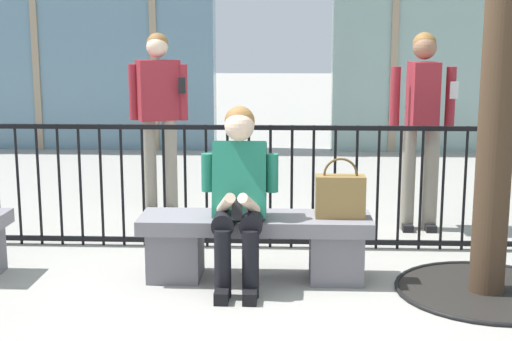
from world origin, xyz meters
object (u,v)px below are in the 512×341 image
handbag_on_bench (340,195)px  bystander_further_back (159,109)px  bystander_at_railing (422,116)px  stone_bench (255,241)px  seated_person_with_phone (239,191)px

handbag_on_bench → bystander_further_back: bystander_further_back is taller
bystander_at_railing → bystander_further_back: bearing=168.5°
handbag_on_bench → bystander_at_railing: 1.65m
handbag_on_bench → bystander_at_railing: bearing=60.3°
stone_bench → bystander_further_back: bearing=118.1°
handbag_on_bench → bystander_further_back: size_ratio=0.24×
handbag_on_bench → stone_bench: bearing=179.0°
handbag_on_bench → seated_person_with_phone: bearing=-170.2°
stone_bench → seated_person_with_phone: size_ratio=1.32×
stone_bench → handbag_on_bench: (0.58, -0.01, 0.33)m
handbag_on_bench → bystander_further_back: (-1.58, 1.87, 0.40)m
bystander_at_railing → bystander_further_back: same height
stone_bench → bystander_at_railing: size_ratio=0.94×
bystander_at_railing → stone_bench: bearing=-134.8°
stone_bench → handbag_on_bench: bearing=-1.0°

